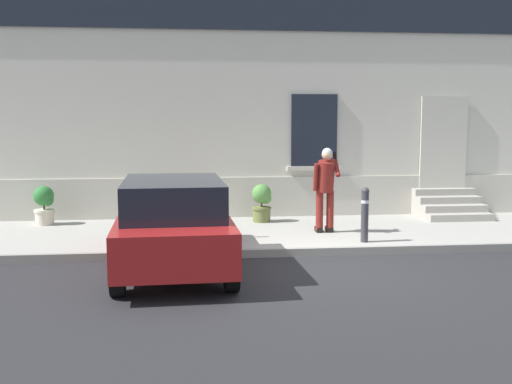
# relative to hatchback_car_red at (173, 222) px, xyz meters

# --- Properties ---
(ground_plane) EXTENTS (80.00, 80.00, 0.00)m
(ground_plane) POSITION_rel_hatchback_car_red_xyz_m (2.32, -0.18, -0.79)
(ground_plane) COLOR #232326
(sidewalk) EXTENTS (24.00, 3.60, 0.15)m
(sidewalk) POSITION_rel_hatchback_car_red_xyz_m (2.32, 2.62, -0.71)
(sidewalk) COLOR #99968E
(sidewalk) RESTS_ON ground
(curb_edge) EXTENTS (24.00, 0.12, 0.15)m
(curb_edge) POSITION_rel_hatchback_car_red_xyz_m (2.32, 0.76, -0.71)
(curb_edge) COLOR gray
(curb_edge) RESTS_ON ground
(building_facade) EXTENTS (24.00, 1.52, 7.50)m
(building_facade) POSITION_rel_hatchback_car_red_xyz_m (2.33, 5.11, 2.94)
(building_facade) COLOR beige
(building_facade) RESTS_ON ground
(entrance_stoop) EXTENTS (1.53, 1.28, 0.64)m
(entrance_stoop) POSITION_rel_hatchback_car_red_xyz_m (6.42, 3.94, -0.40)
(entrance_stoop) COLOR #9E998E
(entrance_stoop) RESTS_ON sidewalk
(hatchback_car_red) EXTENTS (1.92, 4.13, 1.50)m
(hatchback_car_red) POSITION_rel_hatchback_car_red_xyz_m (0.00, 0.00, 0.00)
(hatchback_car_red) COLOR maroon
(hatchback_car_red) RESTS_ON ground
(bollard_near_person) EXTENTS (0.15, 0.15, 1.04)m
(bollard_near_person) POSITION_rel_hatchback_car_red_xyz_m (3.54, 1.17, -0.08)
(bollard_near_person) COLOR #333338
(bollard_near_person) RESTS_ON sidewalk
(bollard_far_left) EXTENTS (0.15, 0.15, 1.04)m
(bollard_far_left) POSITION_rel_hatchback_car_red_xyz_m (-0.63, 1.17, -0.08)
(bollard_far_left) COLOR #333338
(bollard_far_left) RESTS_ON sidewalk
(person_on_phone) EXTENTS (0.51, 0.52, 1.74)m
(person_on_phone) POSITION_rel_hatchback_car_red_xyz_m (3.01, 2.18, 0.36)
(person_on_phone) COLOR maroon
(person_on_phone) RESTS_ON sidewalk
(planter_cream) EXTENTS (0.44, 0.44, 0.86)m
(planter_cream) POSITION_rel_hatchback_car_red_xyz_m (-2.92, 3.81, -0.18)
(planter_cream) COLOR beige
(planter_cream) RESTS_ON sidewalk
(planter_charcoal) EXTENTS (0.44, 0.44, 0.86)m
(planter_charcoal) POSITION_rel_hatchback_car_red_xyz_m (-0.51, 3.63, -0.18)
(planter_charcoal) COLOR #2D2D30
(planter_charcoal) RESTS_ON sidewalk
(planter_olive) EXTENTS (0.44, 0.44, 0.86)m
(planter_olive) POSITION_rel_hatchback_car_red_xyz_m (1.89, 3.67, -0.18)
(planter_olive) COLOR #606B38
(planter_olive) RESTS_ON sidewalk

